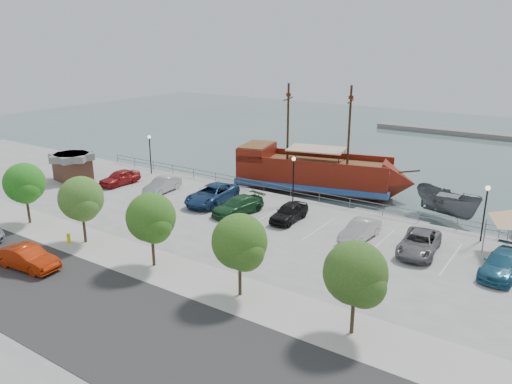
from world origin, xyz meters
The scene contains 30 objects.
ground centered at (0.00, 0.00, -1.00)m, with size 160.00×160.00×0.00m, color #47625E.
land_slab centered at (0.00, -21.00, -0.60)m, with size 100.00×58.00×1.20m, color gray.
street centered at (0.00, -16.00, 0.01)m, with size 100.00×8.00×0.04m, color #2F2F2F.
sidewalk centered at (0.00, -10.00, 0.01)m, with size 100.00×4.00×0.05m, color #B7B5AD.
seawall_railing centered at (0.00, 7.80, 0.53)m, with size 50.00×0.06×1.00m.
far_shore centered at (10.00, 55.00, -0.60)m, with size 40.00×3.00×0.80m, color gray.
pirate_ship centered at (-0.27, 13.80, 0.93)m, with size 18.58×8.97×11.51m.
patrol_boat centered at (12.09, 12.58, 0.28)m, with size 2.49×6.61×2.56m, color #54575D.
dock_west centered at (-14.95, 9.20, -0.80)m, with size 7.09×2.03×0.41m, color gray.
dock_mid centered at (7.98, 9.20, -0.80)m, with size 6.84×1.95×0.39m, color gray.
dock_east centered at (16.78, 9.20, -0.80)m, with size 7.16×2.05×0.41m, color gray.
shed centered at (-23.00, 0.14, 1.51)m, with size 3.99×3.99×2.84m.
street_sedan centered at (-7.48, -14.88, 0.75)m, with size 1.59×4.56×1.50m, color #A62305.
fire_hydrant centered at (-8.86, -10.80, 0.42)m, with size 0.27×0.27×0.78m.
lamp_post_left centered at (-18.00, 6.50, 2.94)m, with size 0.36×0.36×4.28m.
lamp_post_mid centered at (0.00, 6.50, 2.94)m, with size 0.36×0.36×4.28m.
lamp_post_right centered at (16.00, 6.50, 2.94)m, with size 0.36×0.36×4.28m.
tree_b centered at (-14.85, -10.07, 3.30)m, with size 3.30×3.20×5.00m.
tree_c centered at (-7.85, -10.07, 3.30)m, with size 3.30×3.20×5.00m.
tree_d centered at (-0.85, -10.07, 3.30)m, with size 3.30×3.20×5.00m.
tree_e centered at (6.15, -10.07, 3.30)m, with size 3.30×3.20×5.00m.
tree_f centered at (13.15, -10.07, 3.30)m, with size 3.30×3.20×5.00m.
parked_car_a centered at (-17.52, 1.65, 0.75)m, with size 1.78×4.42×1.51m, color maroon.
parked_car_b centered at (-12.11, 2.20, 0.72)m, with size 1.51×4.34×1.43m, color #A6A6A7.
parked_car_c centered at (-5.99, 2.25, 0.83)m, with size 2.75×5.97×1.66m, color navy.
parked_car_d centered at (-2.39, 1.30, 0.73)m, with size 2.05×5.03×1.46m, color #1E4F28.
parked_car_e centered at (2.07, 2.29, 0.74)m, with size 1.76×4.37×1.49m, color black.
parked_car_f centered at (8.43, 1.88, 0.71)m, with size 1.50×4.31×1.42m, color beige.
parked_car_g centered at (12.80, 1.88, 0.72)m, with size 2.39×5.19×1.44m, color slate.
parked_car_h centered at (18.17, 1.47, 0.72)m, with size 2.03×5.00×1.45m, color #225F7C.
Camera 1 is at (21.37, -31.03, 14.44)m, focal length 35.00 mm.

